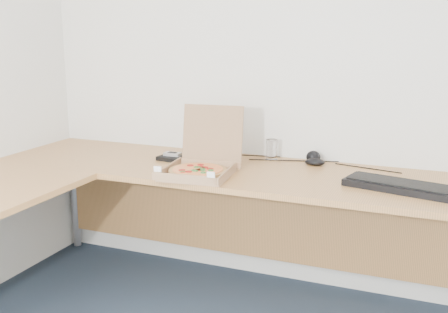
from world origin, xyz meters
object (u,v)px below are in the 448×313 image
at_px(desk, 127,188).
at_px(pizza_box, 200,167).
at_px(keyboard, 401,187).
at_px(wallet, 172,158).
at_px(drinking_glass, 272,150).

xyz_separation_m(desk, pizza_box, (0.27, 0.24, 0.07)).
relative_size(desk, keyboard, 5.01).
xyz_separation_m(pizza_box, wallet, (-0.28, 0.23, -0.03)).
bearing_deg(keyboard, desk, -151.01).
bearing_deg(desk, pizza_box, 42.23).
xyz_separation_m(drinking_glass, wallet, (-0.51, -0.22, -0.04)).
relative_size(desk, pizza_box, 6.71).
relative_size(pizza_box, keyboard, 0.75).
height_order(pizza_box, wallet, pizza_box).
bearing_deg(pizza_box, drinking_glass, 56.79).
bearing_deg(keyboard, wallet, -172.85).
distance_m(desk, drinking_glass, 0.86).
bearing_deg(pizza_box, desk, -144.00).
bearing_deg(drinking_glass, keyboard, -25.49).
height_order(desk, wallet, wallet).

